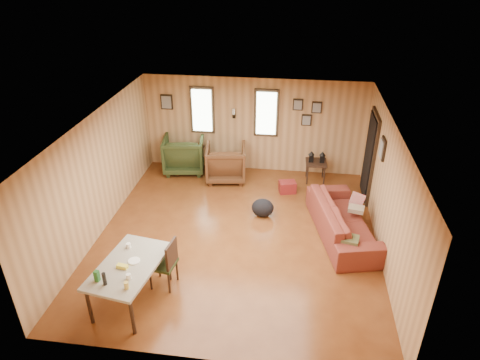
# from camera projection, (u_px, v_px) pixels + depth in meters

# --- Properties ---
(room) EXTENTS (5.54, 6.04, 2.44)m
(room) POSITION_uv_depth(u_px,v_px,m) (248.00, 177.00, 8.28)
(room) COLOR brown
(room) RESTS_ON ground
(sofa) EXTENTS (1.21, 2.46, 0.92)m
(sofa) POSITION_uv_depth(u_px,v_px,m) (344.00, 215.00, 8.44)
(sofa) COLOR maroon
(sofa) RESTS_ON ground
(recliner_brown) EXTENTS (1.07, 1.01, 0.98)m
(recliner_brown) POSITION_uv_depth(u_px,v_px,m) (226.00, 161.00, 10.51)
(recliner_brown) COLOR #502E18
(recliner_brown) RESTS_ON ground
(recliner_green) EXTENTS (1.13, 1.07, 1.03)m
(recliner_green) POSITION_uv_depth(u_px,v_px,m) (184.00, 152.00, 10.91)
(recliner_green) COLOR #2C391A
(recliner_green) RESTS_ON ground
(end_table) EXTENTS (0.66, 0.62, 0.74)m
(end_table) POSITION_uv_depth(u_px,v_px,m) (191.00, 155.00, 11.01)
(end_table) COLOR #352217
(end_table) RESTS_ON ground
(side_table) EXTENTS (0.52, 0.52, 0.80)m
(side_table) POSITION_uv_depth(u_px,v_px,m) (316.00, 161.00, 10.39)
(side_table) COLOR #352217
(side_table) RESTS_ON ground
(cooler) EXTENTS (0.44, 0.36, 0.27)m
(cooler) POSITION_uv_depth(u_px,v_px,m) (287.00, 187.00, 10.09)
(cooler) COLOR maroon
(cooler) RESTS_ON ground
(backpack) EXTENTS (0.57, 0.50, 0.41)m
(backpack) POSITION_uv_depth(u_px,v_px,m) (263.00, 208.00, 9.15)
(backpack) COLOR black
(backpack) RESTS_ON ground
(sofa_pillows) EXTENTS (0.65, 1.58, 0.32)m
(sofa_pillows) POSITION_uv_depth(u_px,v_px,m) (353.00, 221.00, 8.20)
(sofa_pillows) COLOR #4D4F2C
(sofa_pillows) RESTS_ON sofa
(dining_table) EXTENTS (1.08, 1.56, 0.95)m
(dining_table) POSITION_uv_depth(u_px,v_px,m) (128.00, 268.00, 6.72)
(dining_table) COLOR #9D9884
(dining_table) RESTS_ON ground
(dining_chair) EXTENTS (0.47, 0.47, 0.92)m
(dining_chair) POSITION_uv_depth(u_px,v_px,m) (166.00, 261.00, 7.11)
(dining_chair) COLOR #2C391A
(dining_chair) RESTS_ON ground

